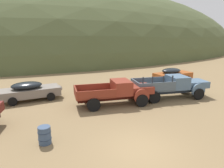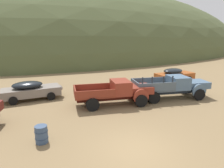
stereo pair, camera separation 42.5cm
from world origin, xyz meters
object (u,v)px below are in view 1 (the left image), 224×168
object	(u,v)px
car_oxide_orange	(174,74)
oil_drum_foreground	(45,135)
car_primer_gray	(33,90)
truck_chalk_blue	(176,86)
truck_rust_red	(120,92)

from	to	relation	value
car_oxide_orange	oil_drum_foreground	size ratio (longest dim) A/B	5.30
car_primer_gray	oil_drum_foreground	distance (m)	7.68
car_primer_gray	truck_chalk_blue	distance (m)	12.09
truck_chalk_blue	car_primer_gray	bearing A→B (deg)	169.92
car_primer_gray	truck_rust_red	xyz separation A→B (m)	(5.85, -4.36, 0.17)
truck_rust_red	car_oxide_orange	distance (m)	10.14
truck_chalk_blue	car_oxide_orange	distance (m)	6.28
car_primer_gray	truck_chalk_blue	xyz separation A→B (m)	(10.92, -5.17, 0.19)
truck_rust_red	truck_chalk_blue	world-z (taller)	truck_chalk_blue
car_primer_gray	oil_drum_foreground	xyz separation A→B (m)	(-0.52, -7.66, -0.36)
truck_chalk_blue	oil_drum_foreground	world-z (taller)	truck_chalk_blue
truck_rust_red	car_oxide_orange	size ratio (longest dim) A/B	1.30
truck_chalk_blue	car_oxide_orange	world-z (taller)	truck_chalk_blue
truck_chalk_blue	truck_rust_red	bearing A→B (deg)	-173.86
car_oxide_orange	oil_drum_foreground	xyz separation A→B (m)	(-15.80, -7.00, -0.36)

